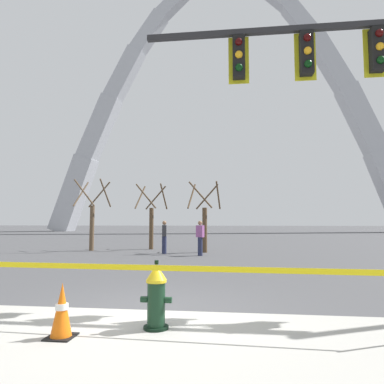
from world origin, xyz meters
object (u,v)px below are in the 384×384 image
Objects in this scene: monument_arch at (224,111)px; pedestrian_standing_center at (164,237)px; traffic_cone_by_hydrant at (62,311)px; pedestrian_walking_left at (200,238)px; fire_hydrant at (156,296)px.

monument_arch reaches higher than pedestrian_standing_center.
pedestrian_standing_center is (-1.96, -36.65, -17.96)m from monument_arch.
traffic_cone_by_hydrant is at bearing -91.05° from monument_arch.
traffic_cone_by_hydrant is at bearing -93.81° from pedestrian_walking_left.
pedestrian_walking_left is at bearing 92.24° from fire_hydrant.
pedestrian_walking_left is (0.76, 11.35, 0.46)m from traffic_cone_by_hydrant.
monument_arch is at bearing 90.34° from fire_hydrant.
pedestrian_walking_left is 1.97m from pedestrian_standing_center.
fire_hydrant is 1.36× the size of traffic_cone_by_hydrant.
fire_hydrant is 0.62× the size of pedestrian_standing_center.
monument_arch is 35.20× the size of pedestrian_standing_center.
traffic_cone_by_hydrant is 52.12m from monument_arch.
pedestrian_walking_left is at bearing -22.42° from pedestrian_standing_center.
pedestrian_standing_center reaches higher than fire_hydrant.
pedestrian_walking_left and pedestrian_standing_center have the same top height.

